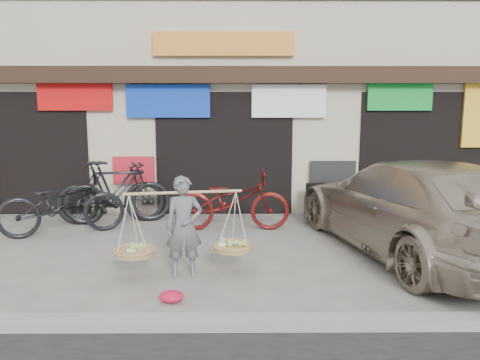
{
  "coord_description": "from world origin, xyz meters",
  "views": [
    {
      "loc": [
        0.27,
        -6.8,
        2.4
      ],
      "look_at": [
        0.33,
        0.9,
        1.18
      ],
      "focal_mm": 35.0,
      "sensor_mm": 36.0,
      "label": 1
    }
  ],
  "objects_px": {
    "bike_0": "(62,204)",
    "bike_2": "(232,201)",
    "suv": "(412,206)",
    "street_vendor": "(184,231)",
    "bike_3": "(111,192)",
    "bike_1": "(118,192)"
  },
  "relations": [
    {
      "from": "bike_0",
      "to": "bike_2",
      "type": "height_order",
      "value": "bike_0"
    },
    {
      "from": "suv",
      "to": "bike_2",
      "type": "bearing_deg",
      "value": -38.3
    },
    {
      "from": "street_vendor",
      "to": "bike_2",
      "type": "distance_m",
      "value": 2.57
    },
    {
      "from": "bike_0",
      "to": "bike_3",
      "type": "height_order",
      "value": "bike_3"
    },
    {
      "from": "bike_1",
      "to": "bike_3",
      "type": "xyz_separation_m",
      "value": [
        -0.13,
        0.0,
        0.0
      ]
    },
    {
      "from": "bike_0",
      "to": "suv",
      "type": "relative_size",
      "value": 0.4
    },
    {
      "from": "bike_0",
      "to": "suv",
      "type": "height_order",
      "value": "suv"
    },
    {
      "from": "suv",
      "to": "bike_0",
      "type": "bearing_deg",
      "value": -22.91
    },
    {
      "from": "bike_2",
      "to": "suv",
      "type": "height_order",
      "value": "suv"
    },
    {
      "from": "bike_1",
      "to": "bike_2",
      "type": "relative_size",
      "value": 0.97
    },
    {
      "from": "bike_0",
      "to": "street_vendor",
      "type": "bearing_deg",
      "value": -152.64
    },
    {
      "from": "bike_1",
      "to": "suv",
      "type": "height_order",
      "value": "suv"
    },
    {
      "from": "bike_0",
      "to": "bike_1",
      "type": "height_order",
      "value": "bike_1"
    },
    {
      "from": "bike_3",
      "to": "suv",
      "type": "distance_m",
      "value": 5.8
    },
    {
      "from": "bike_1",
      "to": "suv",
      "type": "relative_size",
      "value": 0.38
    },
    {
      "from": "street_vendor",
      "to": "bike_1",
      "type": "relative_size",
      "value": 0.89
    },
    {
      "from": "bike_0",
      "to": "bike_1",
      "type": "distance_m",
      "value": 1.21
    },
    {
      "from": "bike_3",
      "to": "bike_2",
      "type": "bearing_deg",
      "value": -115.74
    },
    {
      "from": "bike_0",
      "to": "bike_3",
      "type": "bearing_deg",
      "value": -60.15
    },
    {
      "from": "bike_1",
      "to": "bike_3",
      "type": "height_order",
      "value": "same"
    },
    {
      "from": "bike_3",
      "to": "street_vendor",
      "type": "bearing_deg",
      "value": -162.01
    },
    {
      "from": "bike_1",
      "to": "bike_3",
      "type": "bearing_deg",
      "value": 77.07
    }
  ]
}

